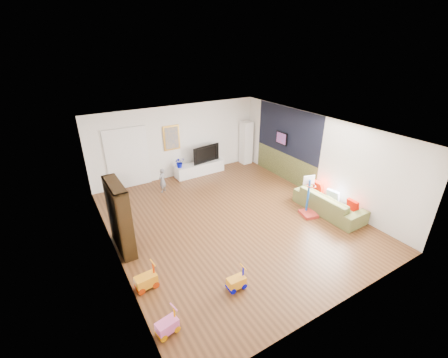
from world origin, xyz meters
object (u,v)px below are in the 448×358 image
media_console (200,168)px  sofa (329,203)px  bookshelf (120,217)px  basketball_hoop (311,197)px

media_console → sofa: sofa is taller
bookshelf → basketball_hoop: (5.15, -1.29, -0.29)m
sofa → basketball_hoop: 0.72m
bookshelf → sofa: bearing=-15.3°
bookshelf → basketball_hoop: size_ratio=1.47×
media_console → bookshelf: bearing=-141.3°
media_console → bookshelf: 4.93m
media_console → basketball_hoop: bearing=-73.8°
sofa → media_console: bearing=23.2°
bookshelf → basketball_hoop: bearing=-15.2°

